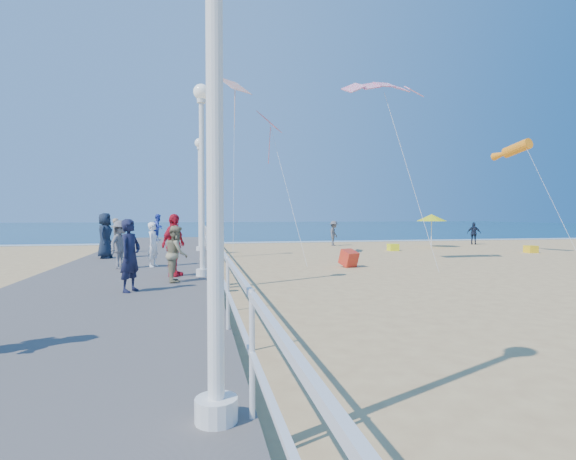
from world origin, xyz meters
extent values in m
plane|color=#DDB574|center=(0.00, 0.00, 0.00)|extent=(160.00, 160.00, 0.00)
cube|color=#0D3550|center=(0.00, 65.00, 0.01)|extent=(160.00, 90.00, 0.05)
cube|color=white|center=(0.00, 20.50, 0.03)|extent=(160.00, 1.20, 0.04)
cube|color=slate|center=(-7.50, 0.00, 0.20)|extent=(5.00, 44.00, 0.40)
cube|color=white|center=(-5.05, 0.00, 1.45)|extent=(0.05, 42.00, 0.06)
cube|color=white|center=(-5.05, 0.00, 0.95)|extent=(0.05, 42.00, 0.04)
cylinder|color=white|center=(-5.35, -9.00, 0.50)|extent=(0.36, 0.36, 0.20)
cylinder|color=white|center=(-5.35, -9.00, 2.85)|extent=(0.14, 0.14, 4.70)
cylinder|color=white|center=(-5.35, 0.00, 0.50)|extent=(0.36, 0.36, 0.20)
cylinder|color=white|center=(-5.35, 0.00, 2.85)|extent=(0.14, 0.14, 4.70)
sphere|color=white|center=(-5.35, 0.00, 5.50)|extent=(0.44, 0.44, 0.44)
cylinder|color=white|center=(-5.35, 9.00, 0.50)|extent=(0.36, 0.36, 0.20)
cylinder|color=white|center=(-5.35, 9.00, 2.85)|extent=(0.14, 0.14, 4.70)
sphere|color=white|center=(-5.35, 9.00, 5.50)|extent=(0.44, 0.44, 0.44)
imported|color=white|center=(-6.89, 2.55, 1.13)|extent=(0.52, 0.63, 1.47)
imported|color=blue|center=(-6.74, 2.70, 1.69)|extent=(0.47, 0.52, 0.88)
imported|color=#181A35|center=(-6.95, -2.27, 1.21)|extent=(0.61, 0.70, 1.62)
imported|color=#9A906B|center=(-6.01, -0.93, 1.12)|extent=(0.59, 0.74, 1.44)
imported|color=slate|center=(-7.86, 2.25, 1.17)|extent=(0.95, 1.14, 1.54)
imported|color=red|center=(-6.13, 0.11, 1.27)|extent=(0.87, 1.10, 1.74)
imported|color=#172234|center=(-9.03, 5.93, 1.29)|extent=(0.67, 0.93, 1.78)
imported|color=gray|center=(-9.03, 8.59, 1.17)|extent=(0.58, 0.67, 1.55)
imported|color=#57575B|center=(3.59, 16.32, 0.85)|extent=(1.11, 1.26, 1.69)
imported|color=#172034|center=(13.64, 15.59, 0.78)|extent=(0.97, 0.85, 1.57)
imported|color=#7F6D58|center=(-4.79, 11.77, 0.87)|extent=(0.73, 0.95, 1.73)
cube|color=red|center=(0.48, 4.38, 0.30)|extent=(0.77, 0.86, 0.74)
cylinder|color=white|center=(9.36, 13.78, 0.90)|extent=(0.05, 0.05, 1.80)
cone|color=#D0D716|center=(9.36, 13.78, 1.91)|extent=(1.90, 1.90, 0.45)
cube|color=#F8FF1A|center=(5.74, 11.68, 0.20)|extent=(0.55, 0.55, 0.40)
cube|color=yellow|center=(12.61, 8.84, 0.20)|extent=(0.55, 0.55, 0.40)
cylinder|color=orange|center=(10.95, 7.99, 5.58)|extent=(0.99, 2.61, 1.06)
cube|color=#ED5A57|center=(-1.92, 9.52, 6.73)|extent=(1.44, 1.60, 0.90)
cube|color=#F0471C|center=(-3.76, 8.07, 8.01)|extent=(1.62, 1.60, 0.75)
camera|label=1|loc=(-5.50, -12.72, 2.12)|focal=28.00mm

